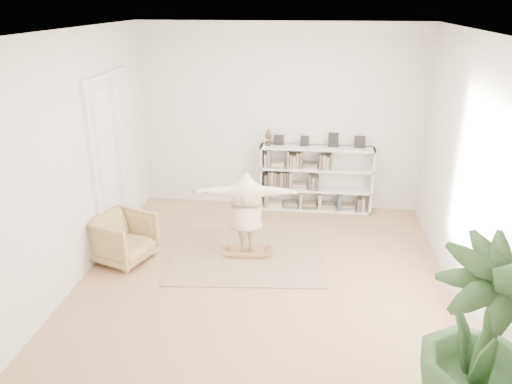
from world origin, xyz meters
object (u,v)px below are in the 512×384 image
Objects in this scene: person at (247,210)px; bookshelf at (315,179)px; rocker_board at (247,252)px; houseplant at (482,344)px; armchair at (123,238)px.

bookshelf is at bearing -122.53° from person.
houseplant is at bearing -55.92° from rocker_board.
bookshelf reaches higher than armchair.
bookshelf is 1.11× the size of houseplant.
rocker_board is 4.28m from houseplant.
armchair is 0.43× the size of houseplant.
person is at bearing 129.23° from houseplant.
person is at bearing 174.85° from rocker_board.
houseplant reaches higher than rocker_board.
armchair is 2.04m from person.
houseplant is at bearing 124.08° from person.
bookshelf is 2.37m from person.
person is 0.84× the size of houseplant.
rocker_board is at bearing 129.23° from houseplant.
person is (1.96, 0.38, 0.43)m from armchair.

